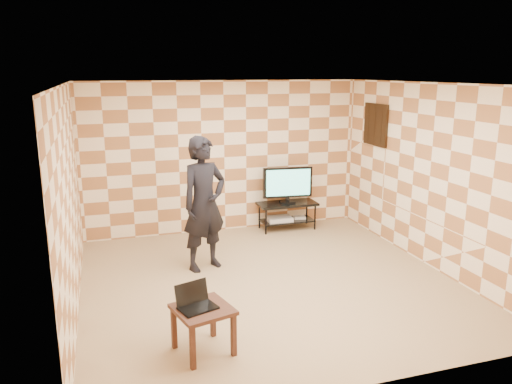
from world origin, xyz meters
The scene contains 14 objects.
floor centered at (0.00, 0.00, 0.00)m, with size 5.00×5.00×0.00m, color #9D8160.
wall_back centered at (0.00, 2.50, 1.35)m, with size 5.00×0.02×2.70m, color #FFE7C3.
wall_front centered at (0.00, -2.50, 1.35)m, with size 5.00×0.02×2.70m, color #FFE7C3.
wall_left centered at (-2.50, 0.00, 1.35)m, with size 0.02×5.00×2.70m, color #FFE7C3.
wall_right centered at (2.50, 0.00, 1.35)m, with size 0.02×5.00×2.70m, color #FFE7C3.
ceiling centered at (0.00, 0.00, 2.70)m, with size 5.00×5.00×0.02m, color white.
wall_art centered at (2.47, 1.55, 1.95)m, with size 0.04×0.72×0.72m.
tv_stand centered at (1.10, 2.18, 0.37)m, with size 1.08×0.49×0.50m.
tv centered at (1.10, 2.17, 0.87)m, with size 0.91×0.20×0.66m.
dvd_player centered at (0.94, 2.17, 0.21)m, with size 0.45×0.32×0.08m, color silver.
game_console centered at (1.35, 2.18, 0.20)m, with size 0.21×0.15×0.05m, color silver.
side_table centered at (-1.22, -1.47, 0.41)m, with size 0.67×0.67×0.50m.
laptop centered at (-1.29, -1.43, 0.55)m, with size 0.44×0.39×0.25m.
person centered at (-0.73, 0.78, 0.98)m, with size 0.72×0.47×1.97m, color black.
Camera 1 is at (-2.09, -6.09, 2.86)m, focal length 35.00 mm.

